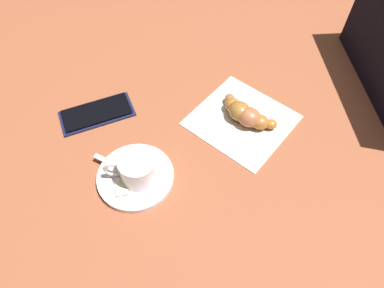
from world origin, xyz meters
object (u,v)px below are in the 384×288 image
at_px(saucer, 136,177).
at_px(teaspoon, 135,174).
at_px(cell_phone, 97,113).
at_px(espresso_cup, 137,168).
at_px(croissant, 245,114).
at_px(sugar_packet, 121,181).
at_px(napkin, 242,120).

distance_m(saucer, teaspoon, 0.01).
xyz_separation_m(saucer, cell_phone, (-0.07, -0.16, -0.00)).
xyz_separation_m(espresso_cup, croissant, (-0.22, 0.09, -0.02)).
relative_size(teaspoon, cell_phone, 0.83).
bearing_deg(cell_phone, sugar_packet, 57.22).
distance_m(teaspoon, croissant, 0.24).
bearing_deg(teaspoon, croissant, 157.08).
distance_m(saucer, napkin, 0.24).
xyz_separation_m(teaspoon, cell_phone, (-0.07, -0.16, -0.01)).
relative_size(teaspoon, croissant, 0.99).
bearing_deg(napkin, saucer, -22.40).
distance_m(napkin, cell_phone, 0.29).
bearing_deg(croissant, napkin, -49.06).
height_order(teaspoon, napkin, teaspoon).
relative_size(saucer, cell_phone, 0.85).
xyz_separation_m(saucer, croissant, (-0.22, 0.09, 0.01)).
height_order(saucer, napkin, saucer).
relative_size(saucer, teaspoon, 1.03).
relative_size(napkin, croissant, 1.37).
relative_size(napkin, cell_phone, 1.14).
bearing_deg(saucer, espresso_cup, 109.35).
bearing_deg(cell_phone, croissant, 120.84).
height_order(sugar_packet, croissant, croissant).
relative_size(espresso_cup, teaspoon, 0.63).
xyz_separation_m(saucer, napkin, (-0.22, 0.09, -0.00)).
relative_size(sugar_packet, croissant, 0.43).
bearing_deg(espresso_cup, cell_phone, -112.80).
xyz_separation_m(teaspoon, sugar_packet, (0.02, -0.01, 0.00)).
height_order(napkin, cell_phone, cell_phone).
bearing_deg(espresso_cup, sugar_packet, -33.84).
relative_size(espresso_cup, cell_phone, 0.52).
bearing_deg(teaspoon, sugar_packet, -24.20).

